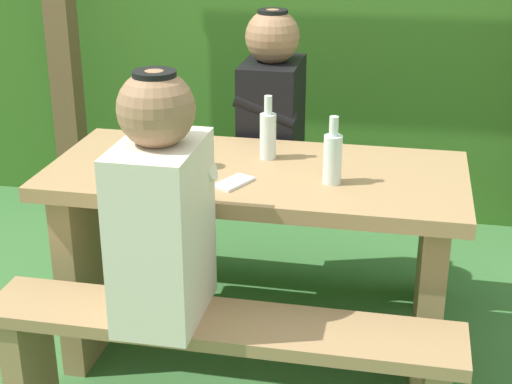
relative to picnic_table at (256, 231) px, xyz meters
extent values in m
plane|color=#396C35|center=(0.00, 0.00, -0.50)|extent=(12.00, 12.00, 0.00)
cube|color=brown|center=(-1.16, 1.07, 0.51)|extent=(0.12, 0.12, 2.01)
cube|color=#9E7A51|center=(0.00, 0.00, 0.21)|extent=(1.40, 0.64, 0.05)
cube|color=#9E7A51|center=(-0.60, 0.00, -0.16)|extent=(0.08, 0.54, 0.68)
cube|color=#9E7A51|center=(0.60, 0.00, -0.16)|extent=(0.08, 0.54, 0.68)
cube|color=#9E7A51|center=(0.00, -0.52, -0.06)|extent=(1.40, 0.24, 0.04)
cube|color=#9E7A51|center=(-0.62, -0.52, -0.29)|extent=(0.07, 0.22, 0.42)
cube|color=#9E7A51|center=(0.00, 0.52, -0.06)|extent=(1.40, 0.24, 0.04)
cube|color=#9E7A51|center=(-0.62, 0.52, -0.29)|extent=(0.07, 0.22, 0.42)
cube|color=#9E7A51|center=(0.62, 0.52, -0.29)|extent=(0.07, 0.22, 0.42)
cube|color=silver|center=(-0.16, -0.52, 0.22)|extent=(0.22, 0.34, 0.52)
sphere|color=#936B4C|center=(-0.16, -0.52, 0.58)|extent=(0.21, 0.21, 0.21)
cylinder|color=black|center=(-0.16, -0.52, 0.67)|extent=(0.12, 0.12, 0.02)
cylinder|color=silver|center=(-0.16, -0.38, 0.33)|extent=(0.25, 0.07, 0.15)
cube|color=black|center=(-0.04, 0.52, 0.22)|extent=(0.22, 0.34, 0.52)
sphere|color=#936B4C|center=(-0.04, 0.52, 0.58)|extent=(0.21, 0.21, 0.21)
cylinder|color=black|center=(-0.04, 0.52, 0.67)|extent=(0.12, 0.12, 0.02)
cylinder|color=black|center=(-0.04, 0.38, 0.33)|extent=(0.25, 0.07, 0.15)
cylinder|color=silver|center=(-0.20, -0.02, 0.28)|extent=(0.07, 0.07, 0.09)
cylinder|color=silver|center=(0.26, -0.08, 0.31)|extent=(0.06, 0.06, 0.16)
cylinder|color=silver|center=(0.26, -0.08, 0.42)|extent=(0.03, 0.03, 0.06)
cylinder|color=silver|center=(0.02, 0.11, 0.31)|extent=(0.06, 0.06, 0.16)
cylinder|color=silver|center=(0.02, 0.11, 0.42)|extent=(0.03, 0.03, 0.06)
cube|color=silver|center=(-0.04, -0.15, 0.24)|extent=(0.12, 0.16, 0.01)
camera|label=1|loc=(0.49, -2.40, 1.14)|focal=54.56mm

